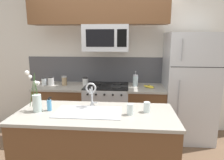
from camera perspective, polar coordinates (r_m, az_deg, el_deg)
The scene contains 21 objects.
rear_partition at distance 3.79m, azimuth 3.57°, elevation 5.24°, with size 5.20×0.10×2.60m, color silver.
splash_band at distance 3.77m, azimuth -1.04°, elevation 2.94°, with size 3.09×0.01×0.48m, color #4C4C51.
back_counter_left at distance 3.81m, azimuth -13.81°, elevation -8.12°, with size 0.89×0.65×0.91m.
back_counter_right at distance 3.63m, azimuth 9.46°, elevation -8.94°, with size 0.65×0.65×0.91m.
stove_range at distance 3.64m, azimuth -1.52°, elevation -8.65°, with size 0.76×0.64×0.93m.
microwave at distance 3.38m, azimuth -1.69°, elevation 11.90°, with size 0.74×0.40×0.42m.
upper_cabinet_band at distance 3.40m, azimuth -3.95°, elevation 20.52°, with size 2.23×0.34×0.60m, color brown.
refrigerator at distance 3.65m, azimuth 20.96°, elevation -1.98°, with size 0.82×0.74×1.83m.
storage_jar_tall at distance 3.79m, azimuth -18.86°, elevation -0.33°, with size 0.08×0.08×0.13m.
storage_jar_medium at distance 3.74m, azimuth -17.04°, elevation -0.23°, with size 0.10×0.10×0.15m.
storage_jar_short at distance 3.66m, azimuth -13.45°, elevation -0.23°, with size 0.09×0.09×0.16m.
storage_jar_squat at distance 3.58m, azimuth -7.62°, elevation -0.41°, with size 0.10×0.10×0.14m.
banana_bunch at distance 3.44m, azimuth 10.54°, elevation -1.88°, with size 0.19×0.12×0.08m.
french_press at distance 3.52m, azimuth 6.70°, elevation -0.14°, with size 0.09×0.09×0.27m.
island_counter at distance 2.52m, azimuth -4.59°, elevation -18.87°, with size 1.82×0.77×0.91m.
kitchen_sink at distance 2.36m, azimuth -6.75°, elevation -10.68°, with size 0.76×0.41×0.16m.
sink_faucet at distance 2.46m, azimuth -5.96°, elevation -3.13°, with size 0.14×0.14×0.31m.
dish_soap_bottle at distance 2.46m, azimuth -17.48°, elevation -6.80°, with size 0.06×0.05×0.16m.
drinking_glass at distance 2.24m, azimuth 5.23°, elevation -8.33°, with size 0.07×0.07×0.13m.
spare_glass at distance 2.34m, azimuth 9.92°, elevation -7.63°, with size 0.07×0.07×0.12m.
flower_vase at distance 2.46m, azimuth -20.81°, elevation -5.38°, with size 0.16×0.13×0.48m.
Camera 1 is at (0.38, -2.48, 1.76)m, focal length 32.00 mm.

